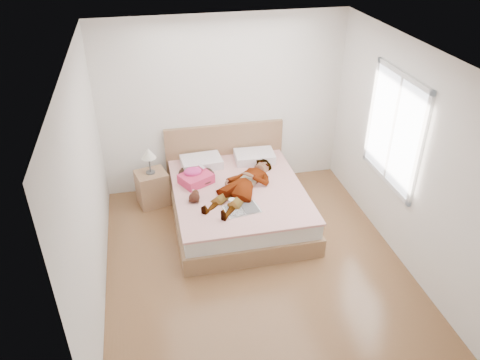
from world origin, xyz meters
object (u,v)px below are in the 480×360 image
(bed, at_px, (237,199))
(plush_toy, at_px, (194,197))
(magazine, at_px, (242,209))
(phone, at_px, (202,166))
(coffee_mug, at_px, (232,203))
(nightstand, at_px, (152,185))
(woman, at_px, (243,183))
(towel, at_px, (195,177))

(bed, bearing_deg, plush_toy, -157.08)
(magazine, bearing_deg, phone, 113.54)
(bed, height_order, coffee_mug, bed)
(phone, distance_m, magazine, 0.97)
(magazine, relative_size, nightstand, 0.53)
(woman, bearing_deg, bed, 155.25)
(magazine, height_order, plush_toy, plush_toy)
(phone, height_order, bed, bed)
(bed, xyz_separation_m, plush_toy, (-0.62, -0.26, 0.30))
(woman, distance_m, nightstand, 1.43)
(nightstand, bearing_deg, towel, -33.55)
(coffee_mug, bearing_deg, plush_toy, 154.21)
(towel, relative_size, nightstand, 0.57)
(bed, height_order, plush_toy, bed)
(bed, distance_m, towel, 0.66)
(phone, bearing_deg, bed, -81.11)
(woman, distance_m, towel, 0.68)
(woman, height_order, bed, bed)
(plush_toy, height_order, nightstand, nightstand)
(woman, xyz_separation_m, bed, (-0.06, 0.12, -0.34))
(bed, bearing_deg, woman, -65.63)
(woman, distance_m, phone, 0.65)
(coffee_mug, bearing_deg, woman, 58.40)
(woman, height_order, plush_toy, woman)
(coffee_mug, bearing_deg, magazine, -47.58)
(phone, relative_size, magazine, 0.21)
(woman, relative_size, coffee_mug, 11.19)
(nightstand, bearing_deg, phone, -23.46)
(phone, distance_m, nightstand, 0.86)
(towel, height_order, plush_toy, towel)
(bed, bearing_deg, magazine, -96.34)
(bed, distance_m, coffee_mug, 0.58)
(coffee_mug, bearing_deg, phone, 110.13)
(magazine, distance_m, nightstand, 1.61)
(phone, distance_m, towel, 0.17)
(towel, relative_size, plush_toy, 2.17)
(coffee_mug, bearing_deg, towel, 119.81)
(phone, xyz_separation_m, bed, (0.44, -0.28, -0.43))
(bed, height_order, magazine, bed)
(nightstand, bearing_deg, coffee_mug, -47.39)
(woman, bearing_deg, phone, -177.78)
(plush_toy, bearing_deg, phone, 71.91)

